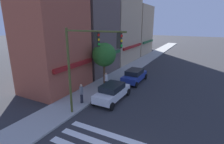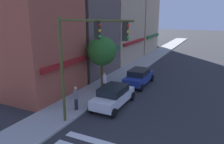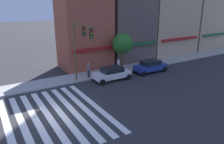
{
  "view_description": "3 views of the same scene",
  "coord_description": "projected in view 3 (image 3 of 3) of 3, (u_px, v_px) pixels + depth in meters",
  "views": [
    {
      "loc": [
        -5.17,
        -2.42,
        7.14
      ],
      "look_at": [
        10.85,
        6.0,
        2.0
      ],
      "focal_mm": 28.0,
      "sensor_mm": 36.0,
      "label": 1
    },
    {
      "loc": [
        -5.78,
        -2.12,
        6.93
      ],
      "look_at": [
        10.85,
        6.0,
        2.0
      ],
      "focal_mm": 35.0,
      "sensor_mm": 36.0,
      "label": 2
    },
    {
      "loc": [
        -4.4,
        -16.07,
        8.79
      ],
      "look_at": [
        8.42,
        4.7,
        1.0
      ],
      "focal_mm": 35.0,
      "sensor_mm": 36.0,
      "label": 3
    }
  ],
  "objects": [
    {
      "name": "traffic_signal",
      "position": [
        81.0,
        42.0,
        22.58
      ],
      "size": [
        0.32,
        4.75,
        6.8
      ],
      "color": "#474C1E",
      "rests_on": "ground_plane"
    },
    {
      "name": "storefront_row",
      "position": [
        158.0,
        20.0,
        36.23
      ],
      "size": [
        33.29,
        5.3,
        13.98
      ],
      "color": "#9E4C38",
      "rests_on": "ground_plane"
    },
    {
      "name": "sedan_white",
      "position": [
        112.0,
        73.0,
        25.67
      ],
      "size": [
        4.41,
        2.02,
        1.59
      ],
      "rotation": [
        0.0,
        0.0,
        -0.01
      ],
      "color": "white",
      "rests_on": "ground_plane"
    },
    {
      "name": "ground_plane",
      "position": [
        55.0,
        115.0,
        17.9
      ],
      "size": [
        200.0,
        200.0,
        0.0
      ],
      "primitive_type": "plane",
      "color": "#2D2D30"
    },
    {
      "name": "crosswalk_stripes",
      "position": [
        55.0,
        115.0,
        17.9
      ],
      "size": [
        7.68,
        10.8,
        0.01
      ],
      "color": "silver",
      "rests_on": "ground_plane"
    },
    {
      "name": "sedan_blue",
      "position": [
        150.0,
        66.0,
        28.63
      ],
      "size": [
        4.4,
        2.02,
        1.59
      ],
      "rotation": [
        0.0,
        0.0,
        -0.0
      ],
      "color": "navy",
      "rests_on": "ground_plane"
    },
    {
      "name": "pedestrian_grey_coat",
      "position": [
        88.0,
        70.0,
        26.18
      ],
      "size": [
        0.32,
        0.32,
        1.77
      ],
      "rotation": [
        0.0,
        0.0,
        1.19
      ],
      "color": "#23232D",
      "rests_on": "sidewalk_left"
    },
    {
      "name": "street_tree",
      "position": [
        122.0,
        44.0,
        28.78
      ],
      "size": [
        2.72,
        2.72,
        4.83
      ],
      "color": "brown",
      "rests_on": "sidewalk_left"
    },
    {
      "name": "pedestrian_white_shirt",
      "position": [
        118.0,
        65.0,
        28.18
      ],
      "size": [
        0.32,
        0.32,
        1.77
      ],
      "rotation": [
        0.0,
        0.0,
        3.48
      ],
      "color": "#23232D",
      "rests_on": "sidewalk_left"
    },
    {
      "name": "sidewalk_left",
      "position": [
        34.0,
        86.0,
        23.96
      ],
      "size": [
        120.0,
        3.0,
        0.15
      ],
      "color": "#9E9E99",
      "rests_on": "ground_plane"
    }
  ]
}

